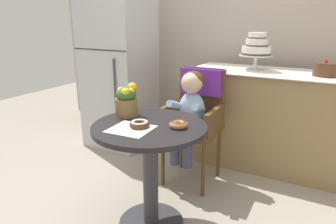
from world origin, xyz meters
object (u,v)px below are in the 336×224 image
Objects in this scene: flower_vase at (126,99)px; refrigerator at (119,68)px; tiered_cake_stand at (256,48)px; donut_front at (139,124)px; round_layer_cake at (325,69)px; wicker_chair at (197,107)px; seated_child at (190,107)px; cafe_table at (150,156)px; donut_mid at (178,124)px.

flower_vase is 0.13× the size of refrigerator.
refrigerator is at bearing -171.76° from tiered_cake_stand.
donut_front is 0.66× the size of round_layer_cake.
seated_child is (-0.00, -0.16, 0.04)m from wicker_chair.
tiered_cake_stand is (0.36, 1.37, 0.36)m from donut_front.
flower_vase is at bearing -134.17° from round_layer_cake.
donut_front is at bearing -124.92° from round_layer_cake.
seated_child is 0.69m from donut_front.
flower_vase is at bearing -51.05° from refrigerator.
wicker_chair is at bearing -151.23° from round_layer_cake.
refrigerator reaches higher than tiered_cake_stand.
tiered_cake_stand is at bearing 62.16° from wicker_chair.
seated_child is 1.15m from round_layer_cake.
cafe_table is 0.75× the size of wicker_chair.
donut_front is 0.37× the size of tiered_cake_stand.
refrigerator is at bearing 155.06° from seated_child.
tiered_cake_stand reaches higher than donut_mid.
seated_child reaches higher than cafe_table.
wicker_chair is 1.08m from round_layer_cake.
donut_front reaches higher than cafe_table.
seated_child is 1.17m from refrigerator.
round_layer_cake reaches higher than donut_front.
seated_child is (-0.00, 0.61, 0.17)m from cafe_table.
flower_vase is at bearing 173.11° from donut_mid.
donut_front is at bearing -151.62° from donut_mid.
cafe_table is at bearing -104.30° from tiered_cake_stand.
seated_child is at bearing -85.86° from wicker_chair.
donut_mid is at bearing -6.89° from flower_vase.
donut_mid is 0.43m from flower_vase.
wicker_chair is 5.13× the size of round_layer_cake.
cafe_table is 0.30m from donut_mid.
round_layer_cake reaches higher than flower_vase.
tiered_cake_stand is (0.33, 0.69, 0.42)m from seated_child.
seated_child is at bearing -144.21° from round_layer_cake.
donut_front is 0.07× the size of refrigerator.
seated_child is 0.59m from flower_vase.
cafe_table is 2.15× the size of tiered_cake_stand.
refrigerator reaches higher than cafe_table.
wicker_chair is 1.12m from refrigerator.
tiered_cake_stand is at bearing 8.24° from refrigerator.
round_layer_cake is at bearing 4.83° from refrigerator.
seated_child reaches higher than donut_mid.
refrigerator reaches higher than flower_vase.
donut_mid is at bearing -120.65° from round_layer_cake.
refrigerator is at bearing 133.67° from cafe_table.
wicker_chair is 8.56× the size of donut_mid.
donut_front is 1.64m from round_layer_cake.
seated_child is at bearing 107.58° from donut_mid.
round_layer_cake is (0.91, 0.50, 0.32)m from wicker_chair.
donut_mid is 1.44m from round_layer_cake.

